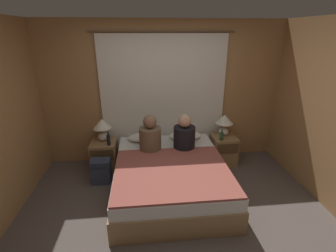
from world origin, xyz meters
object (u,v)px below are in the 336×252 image
nightstand_left (104,155)px  pillow_left (145,137)px  person_right_in_bed (184,135)px  backpack_on_floor (101,170)px  nightstand_right (223,149)px  bed (170,176)px  beer_bottle_on_right_stand (222,136)px  lamp_left (102,126)px  beer_bottle_on_left_stand (109,140)px  lamp_right (224,122)px  person_left_in_bed (150,136)px  pillow_right (185,136)px

nightstand_left → pillow_left: (0.72, 0.03, 0.30)m
person_right_in_bed → backpack_on_floor: (-1.36, -0.10, -0.50)m
nightstand_right → person_right_in_bed: (-0.80, -0.34, 0.48)m
bed → beer_bottle_on_right_stand: (0.98, 0.63, 0.35)m
nightstand_left → bed: bearing=-35.1°
lamp_left → beer_bottle_on_left_stand: 0.29m
lamp_right → nightstand_left: bearing=-177.9°
nightstand_right → bed: bearing=-144.9°
bed → beer_bottle_on_right_stand: bearing=32.9°
pillow_left → person_left_in_bed: size_ratio=0.99×
nightstand_left → beer_bottle_on_left_stand: beer_bottle_on_left_stand is taller
beer_bottle_on_left_stand → beer_bottle_on_right_stand: 1.94m
lamp_right → backpack_on_floor: bearing=-166.5°
lamp_right → beer_bottle_on_left_stand: 2.06m
pillow_right → bed: bearing=-114.4°
lamp_right → bed: bearing=-142.2°
lamp_right → pillow_left: 1.45m
lamp_right → nightstand_right: bearing=-90.0°
pillow_right → beer_bottle_on_left_stand: bearing=-173.2°
person_left_in_bed → person_right_in_bed: person_left_in_bed is taller
pillow_right → beer_bottle_on_left_stand: (-1.32, -0.16, 0.05)m
bed → beer_bottle_on_right_stand: size_ratio=9.72×
lamp_right → backpack_on_floor: lamp_right is taller
nightstand_left → person_left_in_bed: bearing=-23.0°
nightstand_left → lamp_right: bearing=2.1°
lamp_right → person_left_in_bed: person_left_in_bed is taller
pillow_right → person_right_in_bed: 0.42m
lamp_left → pillow_right: 1.45m
lamp_right → person_left_in_bed: 1.42m
beer_bottle_on_right_stand → person_left_in_bed: bearing=-170.1°
bed → pillow_left: size_ratio=3.40×
pillow_left → beer_bottle_on_right_stand: size_ratio=2.86×
person_right_in_bed → beer_bottle_on_right_stand: 0.75m
bed → pillow_right: (0.36, 0.79, 0.31)m
nightstand_left → pillow_right: (1.44, 0.03, 0.30)m
nightstand_right → beer_bottle_on_left_stand: beer_bottle_on_left_stand is taller
bed → backpack_on_floor: 1.12m
lamp_right → person_right_in_bed: size_ratio=0.67×
pillow_right → person_left_in_bed: bearing=-149.4°
lamp_right → pillow_left: (-1.44, -0.05, -0.22)m
nightstand_right → backpack_on_floor: nightstand_right is taller
pillow_right → beer_bottle_on_right_stand: beer_bottle_on_right_stand is taller
person_left_in_bed → person_right_in_bed: 0.55m
nightstand_left → person_right_in_bed: 1.48m
bed → beer_bottle_on_right_stand: 1.21m
lamp_left → person_right_in_bed: 1.42m
nightstand_right → pillow_left: bearing=178.7°
nightstand_left → beer_bottle_on_right_stand: 2.09m
nightstand_right → pillow_right: bearing=177.5°
lamp_left → person_left_in_bed: bearing=-27.7°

